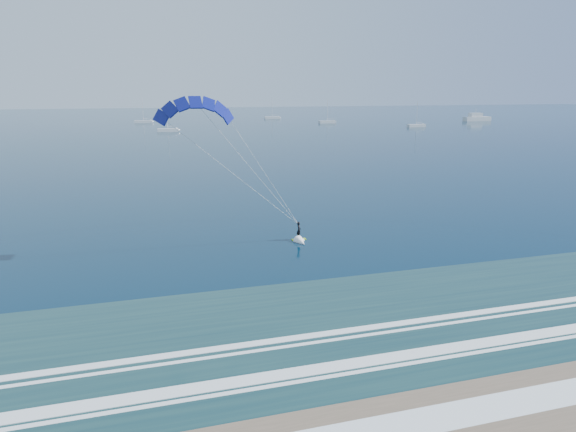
{
  "coord_description": "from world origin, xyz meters",
  "views": [
    {
      "loc": [
        -8.27,
        -19.42,
        15.67
      ],
      "look_at": [
        4.9,
        25.45,
        4.11
      ],
      "focal_mm": 32.0,
      "sensor_mm": 36.0,
      "label": 1
    }
  ],
  "objects_px": {
    "sailboat_4": "(272,117)",
    "sailboat_3": "(168,130)",
    "kitesurfer_rig": "(248,165)",
    "sailboat_2": "(143,122)",
    "motor_yacht": "(477,118)",
    "sailboat_6": "(416,125)",
    "sailboat_5": "(327,122)"
  },
  "relations": [
    {
      "from": "kitesurfer_rig",
      "to": "sailboat_2",
      "type": "xyz_separation_m",
      "value": [
        -6.55,
        210.76,
        -7.84
      ]
    },
    {
      "from": "motor_yacht",
      "to": "sailboat_2",
      "type": "distance_m",
      "value": 166.77
    },
    {
      "from": "sailboat_4",
      "to": "sailboat_6",
      "type": "xyz_separation_m",
      "value": [
        43.02,
        -79.74,
        -0.01
      ]
    },
    {
      "from": "sailboat_4",
      "to": "sailboat_2",
      "type": "bearing_deg",
      "value": -165.36
    },
    {
      "from": "sailboat_2",
      "to": "motor_yacht",
      "type": "bearing_deg",
      "value": -10.85
    },
    {
      "from": "motor_yacht",
      "to": "sailboat_6",
      "type": "distance_m",
      "value": 60.35
    },
    {
      "from": "sailboat_6",
      "to": "motor_yacht",
      "type": "bearing_deg",
      "value": 30.27
    },
    {
      "from": "motor_yacht",
      "to": "sailboat_3",
      "type": "xyz_separation_m",
      "value": [
        -155.83,
        -25.93,
        -0.89
      ]
    },
    {
      "from": "kitesurfer_rig",
      "to": "sailboat_6",
      "type": "bearing_deg",
      "value": 54.79
    },
    {
      "from": "sailboat_4",
      "to": "sailboat_5",
      "type": "distance_m",
      "value": 47.73
    },
    {
      "from": "sailboat_2",
      "to": "sailboat_4",
      "type": "bearing_deg",
      "value": 14.64
    },
    {
      "from": "motor_yacht",
      "to": "sailboat_4",
      "type": "bearing_deg",
      "value": 152.6
    },
    {
      "from": "sailboat_2",
      "to": "kitesurfer_rig",
      "type": "bearing_deg",
      "value": -88.22
    },
    {
      "from": "sailboat_4",
      "to": "sailboat_5",
      "type": "height_order",
      "value": "sailboat_4"
    },
    {
      "from": "sailboat_2",
      "to": "sailboat_5",
      "type": "bearing_deg",
      "value": -18.0
    },
    {
      "from": "sailboat_2",
      "to": "sailboat_6",
      "type": "relative_size",
      "value": 1.06
    },
    {
      "from": "sailboat_3",
      "to": "sailboat_6",
      "type": "height_order",
      "value": "sailboat_3"
    },
    {
      "from": "motor_yacht",
      "to": "sailboat_2",
      "type": "height_order",
      "value": "sailboat_2"
    },
    {
      "from": "sailboat_5",
      "to": "motor_yacht",
      "type": "bearing_deg",
      "value": -2.95
    },
    {
      "from": "sailboat_3",
      "to": "sailboat_6",
      "type": "distance_m",
      "value": 103.81
    },
    {
      "from": "sailboat_3",
      "to": "sailboat_4",
      "type": "distance_m",
      "value": 96.68
    },
    {
      "from": "sailboat_5",
      "to": "sailboat_4",
      "type": "bearing_deg",
      "value": 108.7
    },
    {
      "from": "kitesurfer_rig",
      "to": "sailboat_3",
      "type": "bearing_deg",
      "value": 89.48
    },
    {
      "from": "sailboat_2",
      "to": "sailboat_5",
      "type": "distance_m",
      "value": 88.27
    },
    {
      "from": "kitesurfer_rig",
      "to": "sailboat_5",
      "type": "xyz_separation_m",
      "value": [
        77.4,
        183.48,
        -7.84
      ]
    },
    {
      "from": "sailboat_5",
      "to": "sailboat_6",
      "type": "distance_m",
      "value": 44.29
    },
    {
      "from": "sailboat_6",
      "to": "sailboat_4",
      "type": "bearing_deg",
      "value": 118.35
    },
    {
      "from": "sailboat_5",
      "to": "sailboat_6",
      "type": "bearing_deg",
      "value": -51.24
    },
    {
      "from": "sailboat_3",
      "to": "motor_yacht",
      "type": "bearing_deg",
      "value": 9.45
    },
    {
      "from": "sailboat_4",
      "to": "sailboat_3",
      "type": "bearing_deg",
      "value": -128.89
    },
    {
      "from": "motor_yacht",
      "to": "sailboat_3",
      "type": "height_order",
      "value": "sailboat_3"
    },
    {
      "from": "motor_yacht",
      "to": "sailboat_5",
      "type": "bearing_deg",
      "value": 177.05
    }
  ]
}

